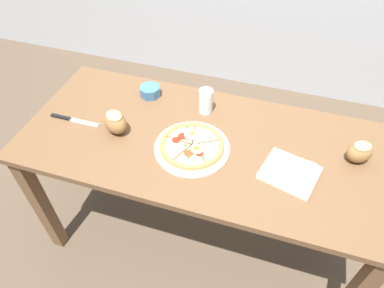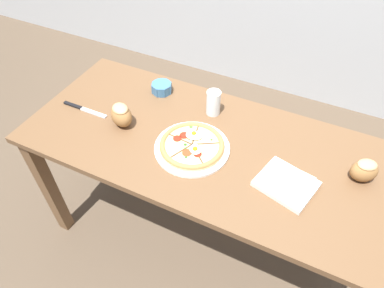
{
  "view_description": "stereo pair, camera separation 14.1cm",
  "coord_description": "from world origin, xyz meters",
  "views": [
    {
      "loc": [
        0.27,
        -1.0,
        1.81
      ],
      "look_at": [
        -0.03,
        -0.06,
        0.79
      ],
      "focal_mm": 32.0,
      "sensor_mm": 36.0,
      "label": 1
    },
    {
      "loc": [
        0.4,
        -0.94,
        1.81
      ],
      "look_at": [
        -0.03,
        -0.06,
        0.79
      ],
      "focal_mm": 32.0,
      "sensor_mm": 36.0,
      "label": 2
    }
  ],
  "objects": [
    {
      "name": "ground_plane",
      "position": [
        0.0,
        0.0,
        0.0
      ],
      "size": [
        12.0,
        12.0,
        0.0
      ],
      "primitive_type": "plane",
      "color": "brown"
    },
    {
      "name": "dining_table",
      "position": [
        0.0,
        0.0,
        0.65
      ],
      "size": [
        1.58,
        0.71,
        0.76
      ],
      "color": "brown",
      "rests_on": "ground_plane"
    },
    {
      "name": "pizza",
      "position": [
        -0.03,
        -0.06,
        0.78
      ],
      "size": [
        0.32,
        0.32,
        0.05
      ],
      "color": "white",
      "rests_on": "dining_table"
    },
    {
      "name": "ramekin_bowl",
      "position": [
        -0.33,
        0.23,
        0.78
      ],
      "size": [
        0.1,
        0.1,
        0.05
      ],
      "color": "teal",
      "rests_on": "dining_table"
    },
    {
      "name": "napkin_folded",
      "position": [
        0.38,
        -0.08,
        0.77
      ],
      "size": [
        0.24,
        0.22,
        0.04
      ],
      "rotation": [
        0.0,
        0.0,
        -0.26
      ],
      "color": "silver",
      "rests_on": "dining_table"
    },
    {
      "name": "bread_piece_near",
      "position": [
        -0.38,
        -0.05,
        0.81
      ],
      "size": [
        0.14,
        0.13,
        0.1
      ],
      "rotation": [
        0.0,
        0.0,
        2.62
      ],
      "color": "olive",
      "rests_on": "dining_table"
    },
    {
      "name": "bread_piece_mid",
      "position": [
        0.63,
        0.08,
        0.81
      ],
      "size": [
        0.13,
        0.12,
        0.09
      ],
      "rotation": [
        0.0,
        0.0,
        0.54
      ],
      "color": "olive",
      "rests_on": "dining_table"
    },
    {
      "name": "knife_main",
      "position": [
        -0.59,
        -0.05,
        0.76
      ],
      "size": [
        0.24,
        0.02,
        0.01
      ],
      "rotation": [
        0.0,
        0.0,
        -0.0
      ],
      "color": "silver",
      "rests_on": "dining_table"
    },
    {
      "name": "water_glass",
      "position": [
        -0.04,
        0.19,
        0.81
      ],
      "size": [
        0.07,
        0.07,
        0.12
      ],
      "color": "white",
      "rests_on": "dining_table"
    }
  ]
}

